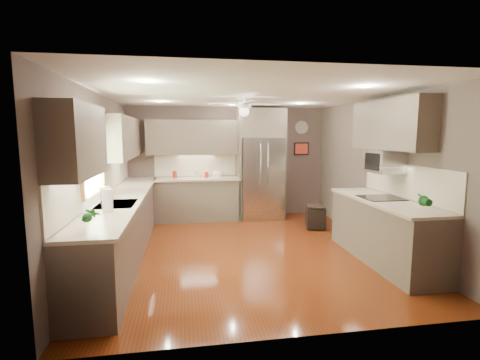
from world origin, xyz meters
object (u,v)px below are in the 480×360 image
object	(u,v)px
potted_plant_right	(424,200)
stool	(316,217)
paper_towel	(107,201)
potted_plant_left	(90,216)
canister_d	(206,175)
microwave	(385,161)
canister_a	(175,174)
soap_bottle	(110,192)
refrigerator	(261,166)
bowl	(217,176)
canister_c	(197,174)

from	to	relation	value
potted_plant_right	stool	bearing A→B (deg)	96.34
paper_towel	stool	bearing A→B (deg)	30.54
potted_plant_left	canister_d	bearing A→B (deg)	70.73
microwave	canister_a	bearing A→B (deg)	139.07
soap_bottle	potted_plant_right	bearing A→B (deg)	-21.16
soap_bottle	refrigerator	distance (m)	3.60
canister_a	microwave	xyz separation A→B (m)	(3.23, -2.80, 0.46)
canister_a	paper_towel	xyz separation A→B (m)	(-0.73, -3.27, 0.06)
refrigerator	microwave	bearing A→B (deg)	-63.91
potted_plant_left	bowl	size ratio (longest dim) A/B	1.39
potted_plant_left	bowl	distance (m)	4.40
microwave	potted_plant_left	bearing A→B (deg)	-161.82
canister_c	potted_plant_right	xyz separation A→B (m)	(2.62, -3.88, 0.06)
potted_plant_right	refrigerator	xyz separation A→B (m)	(-1.19, 3.82, 0.10)
soap_bottle	paper_towel	size ratio (longest dim) A/B	0.64
canister_c	bowl	xyz separation A→B (m)	(0.45, 0.00, -0.06)
canister_d	bowl	distance (m)	0.24
soap_bottle	stool	xyz separation A→B (m)	(3.67, 1.19, -0.80)
canister_d	potted_plant_right	xyz separation A→B (m)	(2.41, -3.86, 0.09)
canister_a	microwave	bearing A→B (deg)	-40.93
potted_plant_right	microwave	distance (m)	1.18
potted_plant_left	microwave	world-z (taller)	microwave
potted_plant_left	potted_plant_right	world-z (taller)	potted_plant_left
bowl	canister_a	bearing A→B (deg)	178.17
canister_c	canister_d	bearing A→B (deg)	-3.66
canister_a	stool	distance (m)	3.13
canister_d	canister_a	bearing A→B (deg)	176.15
canister_a	soap_bottle	distance (m)	2.53
canister_d	potted_plant_right	distance (m)	4.55
potted_plant_right	stool	distance (m)	2.87
soap_bottle	bowl	world-z (taller)	soap_bottle
canister_d	potted_plant_left	distance (m)	4.29
bowl	stool	world-z (taller)	bowl
bowl	stool	size ratio (longest dim) A/B	0.48
potted_plant_right	bowl	xyz separation A→B (m)	(-2.17, 3.88, -0.12)
microwave	paper_towel	world-z (taller)	microwave
bowl	paper_towel	size ratio (longest dim) A/B	0.68
soap_bottle	refrigerator	size ratio (longest dim) A/B	0.08
microwave	paper_towel	size ratio (longest dim) A/B	1.73
canister_a	bowl	size ratio (longest dim) A/B	0.68
canister_d	microwave	xyz separation A→B (m)	(2.54, -2.75, 0.48)
canister_a	soap_bottle	size ratio (longest dim) A/B	0.72
potted_plant_left	soap_bottle	bearing A→B (deg)	94.97
refrigerator	stool	bearing A→B (deg)	-50.82
soap_bottle	microwave	bearing A→B (deg)	-5.96
bowl	microwave	distance (m)	3.64
refrigerator	microwave	world-z (taller)	refrigerator
soap_bottle	microwave	distance (m)	4.15
potted_plant_left	microwave	bearing A→B (deg)	18.18
potted_plant_left	refrigerator	xyz separation A→B (m)	(2.63, 4.01, 0.10)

